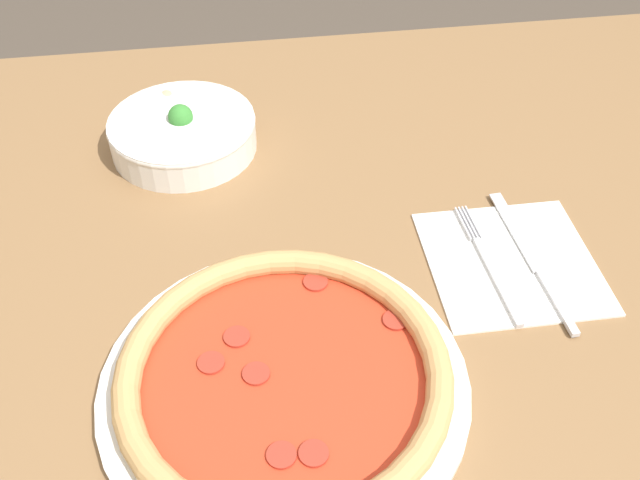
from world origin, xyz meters
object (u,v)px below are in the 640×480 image
(pizza, at_px, (284,377))
(fork, at_px, (488,263))
(knife, at_px, (535,264))
(bowl, at_px, (182,131))

(pizza, bearing_deg, fork, 27.87)
(pizza, distance_m, knife, 0.31)
(bowl, bearing_deg, fork, -39.36)
(bowl, xyz_separation_m, knife, (0.38, -0.28, -0.02))
(pizza, xyz_separation_m, knife, (0.29, 0.12, -0.01))
(bowl, distance_m, fork, 0.43)
(pizza, distance_m, fork, 0.27)
(pizza, relative_size, fork, 1.87)
(pizza, xyz_separation_m, bowl, (-0.09, 0.40, 0.01))
(fork, bearing_deg, knife, -101.35)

